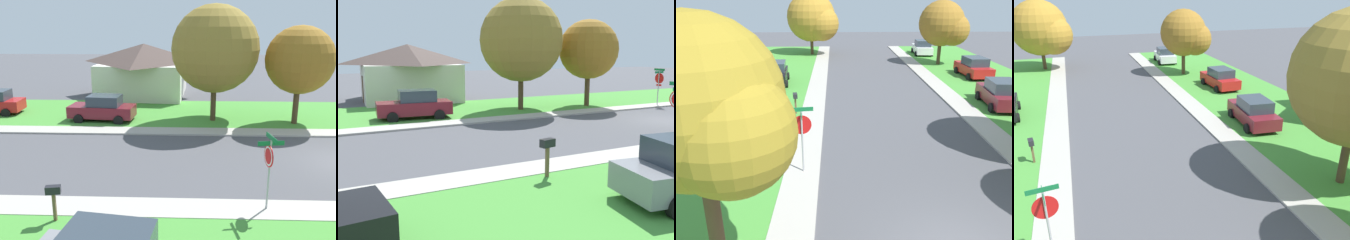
# 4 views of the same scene
# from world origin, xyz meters

# --- Properties ---
(ground_plane) EXTENTS (120.00, 120.00, 0.00)m
(ground_plane) POSITION_xyz_m (0.00, 0.00, 0.00)
(ground_plane) COLOR #4C4C51
(sidewalk_east) EXTENTS (1.40, 56.00, 0.10)m
(sidewalk_east) POSITION_xyz_m (4.70, 12.00, 0.05)
(sidewalk_east) COLOR #ADA89E
(sidewalk_east) RESTS_ON ground
(lawn_east) EXTENTS (8.00, 56.00, 0.08)m
(lawn_east) POSITION_xyz_m (9.40, 12.00, 0.04)
(lawn_east) COLOR #479338
(lawn_east) RESTS_ON ground
(sidewalk_west) EXTENTS (1.40, 56.00, 0.10)m
(sidewalk_west) POSITION_xyz_m (-4.70, 12.00, 0.05)
(sidewalk_west) COLOR #ADA89E
(sidewalk_west) RESTS_ON ground
(lawn_west) EXTENTS (8.00, 56.00, 0.08)m
(lawn_west) POSITION_xyz_m (-9.40, 12.00, 0.04)
(lawn_west) COLOR #479338
(lawn_west) RESTS_ON ground
(stop_sign_near_corner) EXTENTS (0.92, 0.92, 2.77)m
(stop_sign_near_corner) POSITION_xyz_m (4.72, -4.49, 1.88)
(stop_sign_near_corner) COLOR #9E9EA3
(stop_sign_near_corner) RESTS_ON ground
(car_maroon_across_road) EXTENTS (2.35, 4.45, 1.76)m
(car_maroon_across_road) POSITION_xyz_m (7.08, 13.12, 0.87)
(car_maroon_across_road) COLOR maroon
(car_maroon_across_road) RESTS_ON ground
(tree_across_right) EXTENTS (6.02, 5.60, 7.58)m
(tree_across_right) POSITION_xyz_m (7.63, 5.57, 4.60)
(tree_across_right) COLOR #4C3823
(tree_across_right) RESTS_ON ground
(tree_sidewalk_far) EXTENTS (4.56, 4.24, 6.28)m
(tree_sidewalk_far) POSITION_xyz_m (6.97, 0.40, 4.02)
(tree_sidewalk_far) COLOR #4C3823
(tree_sidewalk_far) RESTS_ON ground
(house_right_setback) EXTENTS (9.51, 8.40, 4.60)m
(house_right_setback) POSITION_xyz_m (16.55, 11.32, 2.38)
(house_right_setback) COLOR silver
(house_right_setback) RESTS_ON ground
(mailbox) EXTENTS (0.32, 0.52, 1.31)m
(mailbox) POSITION_xyz_m (-5.69, 11.99, 1.01)
(mailbox) COLOR brown
(mailbox) RESTS_ON ground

